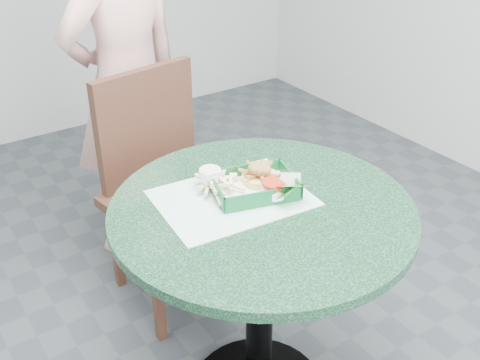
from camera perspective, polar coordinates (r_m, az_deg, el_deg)
cafe_table at (r=1.68m, az=2.13°, el=-8.03°), size 0.86×0.86×0.75m
dining_chair at (r=2.22m, az=-7.87°, el=0.57°), size 0.44×0.44×0.93m
diner_person at (r=2.40m, az=-11.48°, el=10.03°), size 0.66×0.50×1.64m
placemat at (r=1.61m, az=-0.79°, el=-2.43°), size 0.45×0.35×0.00m
food_basket at (r=1.63m, az=1.41°, el=-1.43°), size 0.23×0.17×0.05m
crab_sandwich at (r=1.65m, az=1.64°, el=0.34°), size 0.11×0.11×0.07m
fries_pile at (r=1.59m, az=-2.10°, el=-1.30°), size 0.14×0.14×0.04m
sauce_ramekin at (r=1.60m, az=-3.14°, el=-0.60°), size 0.06×0.06×0.04m
garnish_cup at (r=1.60m, az=4.11°, el=-1.18°), size 0.10×0.10×0.04m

